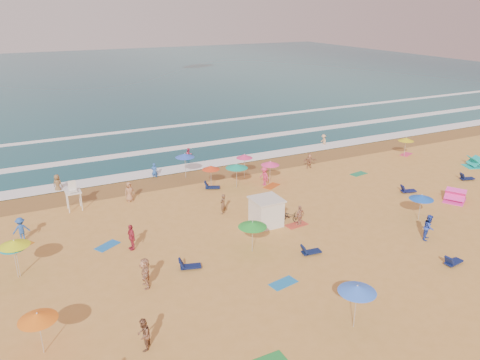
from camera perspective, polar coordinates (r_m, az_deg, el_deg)
name	(u,v)px	position (r m, az deg, el deg)	size (l,w,h in m)	color
ground	(244,230)	(34.72, 0.51, -6.13)	(220.00, 220.00, 0.00)	gold
ocean	(75,79)	(113.60, -19.43, 11.58)	(220.00, 140.00, 0.18)	#0C4756
wet_sand	(186,178)	(45.31, -6.65, 0.30)	(220.00, 220.00, 0.00)	olive
surf_foam	(158,152)	(53.25, -9.93, 3.35)	(200.00, 18.70, 0.05)	white
cabana	(266,212)	(35.23, 3.22, -3.95)	(2.00, 2.00, 2.00)	silver
cabana_roof	(267,199)	(34.80, 3.26, -2.37)	(2.20, 2.20, 0.12)	silver
bicycle	(290,216)	(36.13, 6.07, -4.38)	(0.57, 1.63, 0.85)	black
lifeguard_stand	(74,198)	(39.98, -19.61, -2.03)	(1.20, 1.20, 2.10)	white
beach_umbrellas	(259,200)	(34.51, 2.34, -2.49)	(62.77, 27.92, 0.77)	green
loungers	(314,242)	(33.14, 9.01, -7.46)	(36.14, 21.37, 0.34)	#0F1F4E
towels	(274,229)	(34.91, 4.13, -6.00)	(45.02, 22.39, 0.03)	#E8581D
popup_tents	(466,176)	(48.53, 25.86, 0.44)	(11.77, 7.72, 1.20)	#FC38B5
beachgoers	(188,210)	(36.25, -6.34, -3.64)	(45.46, 27.77, 2.13)	#B72D43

